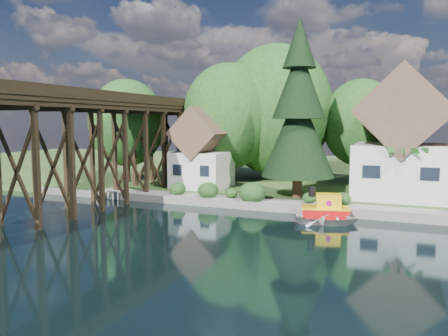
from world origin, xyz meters
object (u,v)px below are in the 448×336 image
Objects in this scene: shed at (202,153)px; boat_white_a at (327,217)px; palm_tree at (405,151)px; house_left at (401,143)px; tugboat at (326,209)px; trestle_bridge at (99,141)px; conifer at (299,112)px.

shed reaches higher than boat_white_a.
palm_tree reaches higher than boat_white_a.
shed is at bearing -175.23° from house_left.
shed is 2.18× the size of tugboat.
conifer is at bearing 24.27° from trestle_bridge.
house_left is 2.34× the size of palm_tree.
house_left reaches higher than tugboat.
palm_tree is (8.28, 0.46, -3.08)m from conifer.
shed is at bearing 173.48° from palm_tree.
conifer is (15.02, 6.77, 2.34)m from trestle_bridge.
trestle_bridge is at bearing 78.93° from boat_white_a.
conifer is 3.52× the size of boat_white_a.
trestle_bridge is 19.16m from boat_white_a.
conifer reaches higher than shed.
conifer is (10.02, -2.56, 3.86)m from shed.
conifer reaches higher than boat_white_a.
palm_tree is at bearing -6.52° from shed.
house_left is at bearing 26.94° from conifer.
trestle_bridge is at bearing -155.73° from conifer.
conifer is at bearing 122.20° from tugboat.
trestle_bridge is 4.01× the size of house_left.
house_left is at bearing 94.74° from palm_tree.
trestle_bridge reaches higher than tugboat.
conifer reaches higher than house_left.
shed is 15.58m from tugboat.
palm_tree is at bearing 3.21° from conifer.
trestle_bridge is at bearing -118.19° from shed.
conifer is at bearing -14.32° from shed.
trestle_bridge is at bearing -154.79° from house_left.
palm_tree is 1.11× the size of boat_white_a.
trestle_bridge is 2.96× the size of conifer.
boat_white_a is at bearing -33.58° from shed.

